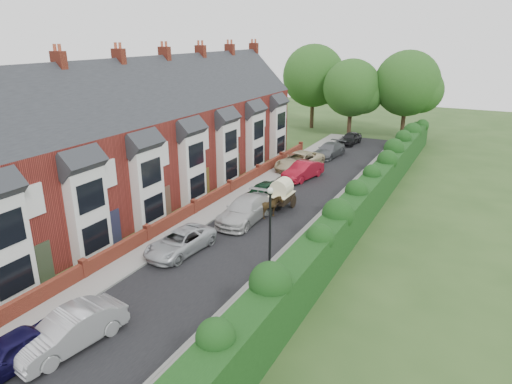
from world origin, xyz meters
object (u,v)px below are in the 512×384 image
at_px(car_white, 245,210).
at_px(car_navy, 8,354).
at_px(horse_cart, 282,192).
at_px(car_beige, 299,161).
at_px(lamppost, 270,224).
at_px(car_green, 263,191).
at_px(car_silver_a, 70,330).
at_px(car_grey, 329,150).
at_px(car_red, 303,171).
at_px(car_black, 350,138).
at_px(car_silver_b, 180,242).
at_px(horse, 270,208).

bearing_deg(car_white, car_navy, -94.05).
bearing_deg(horse_cart, car_beige, 105.00).
bearing_deg(lamppost, car_white, 127.15).
bearing_deg(car_green, car_navy, -79.48).
bearing_deg(car_silver_a, lamppost, 68.38).
distance_m(car_green, car_grey, 14.62).
height_order(car_red, car_black, car_red).
bearing_deg(car_silver_a, car_black, 99.82).
xyz_separation_m(car_red, car_grey, (-0.39, 8.25, -0.05)).
relative_size(car_beige, car_grey, 1.18).
bearing_deg(car_green, car_silver_b, -80.65).
bearing_deg(car_silver_a, horse_cart, 95.65).
height_order(car_beige, car_grey, car_beige).
relative_size(car_white, horse_cart, 1.71).
relative_size(car_green, horse, 2.27).
xyz_separation_m(lamppost, car_navy, (-6.06, -10.20, -2.62)).
bearing_deg(car_white, car_silver_a, -90.45).
distance_m(car_silver_a, car_beige, 28.03).
xyz_separation_m(car_silver_a, car_grey, (-0.39, 33.63, -0.06)).
distance_m(car_navy, car_silver_a, 2.26).
xyz_separation_m(car_silver_a, car_beige, (-1.40, 28.00, 0.03)).
xyz_separation_m(car_white, car_green, (-0.74, 4.22, -0.10)).
relative_size(car_red, car_black, 1.15).
xyz_separation_m(car_silver_b, car_green, (0.36, 10.08, 0.03)).
bearing_deg(car_red, car_grey, 104.15).
bearing_deg(horse, car_black, -63.10).
distance_m(lamppost, car_green, 12.52).
xyz_separation_m(lamppost, car_red, (-5.00, 17.18, -2.54)).
relative_size(car_silver_a, car_beige, 0.81).
height_order(car_navy, car_silver_a, car_silver_a).
distance_m(car_beige, car_grey, 5.72).
relative_size(car_red, car_grey, 0.94).
xyz_separation_m(car_silver_a, car_red, (0.00, 25.38, -0.01)).
bearing_deg(car_red, car_green, -85.21).
bearing_deg(car_grey, car_red, -80.76).
xyz_separation_m(car_silver_a, car_white, (0.00, 14.80, 0.02)).
distance_m(car_beige, horse_cart, 10.40).
relative_size(car_silver_b, horse, 2.65).
xyz_separation_m(car_navy, car_beige, (-0.34, 30.00, 0.13)).
relative_size(lamppost, car_beige, 0.90).
relative_size(car_silver_a, horse, 2.63).
relative_size(car_silver_b, car_beige, 0.82).
bearing_deg(car_white, lamppost, -53.30).
distance_m(car_silver_b, car_white, 5.96).
distance_m(car_silver_a, car_black, 40.21).
xyz_separation_m(car_grey, horse, (1.68, -17.59, 0.04)).
bearing_deg(car_green, car_red, 94.74).
height_order(car_grey, horse_cart, horse_cart).
height_order(car_green, horse, horse).
height_order(car_beige, horse, car_beige).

